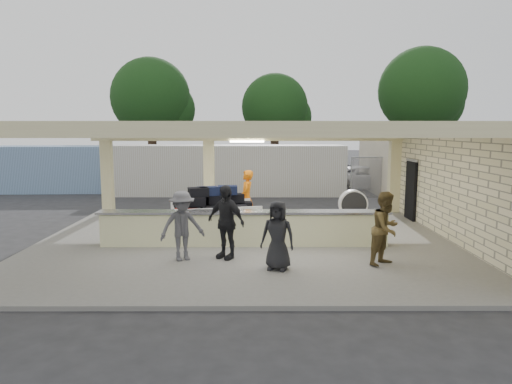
{
  "coord_description": "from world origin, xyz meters",
  "views": [
    {
      "loc": [
        0.29,
        -13.09,
        3.36
      ],
      "look_at": [
        0.34,
        1.0,
        1.41
      ],
      "focal_mm": 32.0,
      "sensor_mm": 36.0,
      "label": 1
    }
  ],
  "objects_px": {
    "baggage_handler": "(247,198)",
    "passenger_a": "(386,228)",
    "drum_fan": "(353,204)",
    "car_white_b": "(438,176)",
    "passenger_c": "(182,226)",
    "baggage_counter": "(244,228)",
    "car_white_a": "(364,178)",
    "passenger_d": "(278,235)",
    "passenger_b": "(226,222)",
    "car_dark": "(324,170)",
    "container_blue": "(35,169)",
    "luggage_cart": "(213,208)",
    "container_white": "(230,170)"
  },
  "relations": [
    {
      "from": "drum_fan",
      "to": "baggage_handler",
      "type": "distance_m",
      "value": 3.9
    },
    {
      "from": "passenger_d",
      "to": "car_white_b",
      "type": "relative_size",
      "value": 0.37
    },
    {
      "from": "baggage_counter",
      "to": "drum_fan",
      "type": "height_order",
      "value": "drum_fan"
    },
    {
      "from": "baggage_handler",
      "to": "passenger_d",
      "type": "distance_m",
      "value": 4.82
    },
    {
      "from": "baggage_handler",
      "to": "passenger_a",
      "type": "height_order",
      "value": "baggage_handler"
    },
    {
      "from": "passenger_b",
      "to": "container_blue",
      "type": "relative_size",
      "value": 0.2
    },
    {
      "from": "passenger_b",
      "to": "car_dark",
      "type": "bearing_deg",
      "value": 107.87
    },
    {
      "from": "baggage_handler",
      "to": "container_white",
      "type": "xyz_separation_m",
      "value": [
        -1.02,
        8.38,
        0.22
      ]
    },
    {
      "from": "drum_fan",
      "to": "baggage_counter",
      "type": "bearing_deg",
      "value": -138.7
    },
    {
      "from": "luggage_cart",
      "to": "container_white",
      "type": "relative_size",
      "value": 0.25
    },
    {
      "from": "passenger_a",
      "to": "passenger_c",
      "type": "bearing_deg",
      "value": 133.35
    },
    {
      "from": "baggage_handler",
      "to": "container_blue",
      "type": "xyz_separation_m",
      "value": [
        -11.54,
        9.37,
        0.18
      ]
    },
    {
      "from": "baggage_counter",
      "to": "car_white_b",
      "type": "xyz_separation_m",
      "value": [
        10.72,
        13.13,
        0.1
      ]
    },
    {
      "from": "baggage_handler",
      "to": "passenger_b",
      "type": "xyz_separation_m",
      "value": [
        -0.46,
        -3.81,
        -0.01
      ]
    },
    {
      "from": "passenger_b",
      "to": "car_dark",
      "type": "distance_m",
      "value": 18.23
    },
    {
      "from": "baggage_counter",
      "to": "passenger_b",
      "type": "height_order",
      "value": "passenger_b"
    },
    {
      "from": "passenger_a",
      "to": "car_white_b",
      "type": "relative_size",
      "value": 0.41
    },
    {
      "from": "baggage_counter",
      "to": "car_dark",
      "type": "relative_size",
      "value": 1.7
    },
    {
      "from": "car_white_a",
      "to": "container_white",
      "type": "height_order",
      "value": "container_white"
    },
    {
      "from": "luggage_cart",
      "to": "passenger_c",
      "type": "xyz_separation_m",
      "value": [
        -0.53,
        -2.73,
        0.03
      ]
    },
    {
      "from": "baggage_handler",
      "to": "car_dark",
      "type": "relative_size",
      "value": 0.4
    },
    {
      "from": "car_white_b",
      "to": "car_dark",
      "type": "height_order",
      "value": "car_dark"
    },
    {
      "from": "passenger_a",
      "to": "container_blue",
      "type": "bearing_deg",
      "value": 95.32
    },
    {
      "from": "car_white_b",
      "to": "passenger_d",
      "type": "bearing_deg",
      "value": 144.1
    },
    {
      "from": "baggage_counter",
      "to": "car_white_a",
      "type": "relative_size",
      "value": 1.76
    },
    {
      "from": "drum_fan",
      "to": "car_dark",
      "type": "relative_size",
      "value": 0.23
    },
    {
      "from": "car_dark",
      "to": "container_blue",
      "type": "xyz_separation_m",
      "value": [
        -16.24,
        -4.3,
        0.42
      ]
    },
    {
      "from": "luggage_cart",
      "to": "car_white_b",
      "type": "relative_size",
      "value": 0.67
    },
    {
      "from": "container_blue",
      "to": "luggage_cart",
      "type": "bearing_deg",
      "value": -47.4
    },
    {
      "from": "baggage_handler",
      "to": "car_white_b",
      "type": "height_order",
      "value": "baggage_handler"
    },
    {
      "from": "baggage_counter",
      "to": "luggage_cart",
      "type": "relative_size",
      "value": 2.83
    },
    {
      "from": "passenger_a",
      "to": "car_white_a",
      "type": "xyz_separation_m",
      "value": [
        2.92,
        14.47,
        -0.33
      ]
    },
    {
      "from": "baggage_counter",
      "to": "container_blue",
      "type": "xyz_separation_m",
      "value": [
        -11.52,
        11.87,
        0.64
      ]
    },
    {
      "from": "car_white_b",
      "to": "container_blue",
      "type": "xyz_separation_m",
      "value": [
        -22.24,
        -1.26,
        0.54
      ]
    },
    {
      "from": "drum_fan",
      "to": "container_white",
      "type": "xyz_separation_m",
      "value": [
        -4.79,
        7.47,
        0.57
      ]
    },
    {
      "from": "luggage_cart",
      "to": "container_blue",
      "type": "height_order",
      "value": "container_blue"
    },
    {
      "from": "passenger_a",
      "to": "car_white_b",
      "type": "bearing_deg",
      "value": 22.06
    },
    {
      "from": "passenger_a",
      "to": "car_white_b",
      "type": "xyz_separation_m",
      "value": [
        7.27,
        15.01,
        -0.31
      ]
    },
    {
      "from": "passenger_b",
      "to": "car_white_b",
      "type": "bearing_deg",
      "value": 86.62
    },
    {
      "from": "container_blue",
      "to": "drum_fan",
      "type": "bearing_deg",
      "value": -31.11
    },
    {
      "from": "drum_fan",
      "to": "car_white_b",
      "type": "height_order",
      "value": "car_white_b"
    },
    {
      "from": "baggage_handler",
      "to": "passenger_a",
      "type": "distance_m",
      "value": 5.56
    },
    {
      "from": "passenger_b",
      "to": "car_white_a",
      "type": "relative_size",
      "value": 0.4
    },
    {
      "from": "baggage_counter",
      "to": "luggage_cart",
      "type": "bearing_deg",
      "value": 128.09
    },
    {
      "from": "car_white_a",
      "to": "car_white_b",
      "type": "distance_m",
      "value": 4.38
    },
    {
      "from": "car_dark",
      "to": "container_blue",
      "type": "bearing_deg",
      "value": 139.08
    },
    {
      "from": "car_dark",
      "to": "container_white",
      "type": "xyz_separation_m",
      "value": [
        -5.71,
        -5.3,
        0.46
      ]
    },
    {
      "from": "luggage_cart",
      "to": "passenger_a",
      "type": "height_order",
      "value": "passenger_a"
    },
    {
      "from": "car_white_b",
      "to": "car_white_a",
      "type": "bearing_deg",
      "value": 93.96
    },
    {
      "from": "luggage_cart",
      "to": "passenger_b",
      "type": "relative_size",
      "value": 1.55
    }
  ]
}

